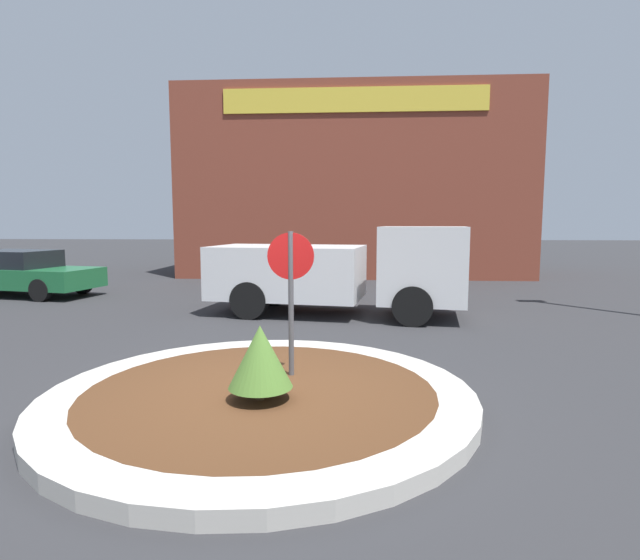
% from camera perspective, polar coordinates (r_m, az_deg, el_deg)
% --- Properties ---
extents(ground_plane, '(120.00, 120.00, 0.00)m').
position_cam_1_polar(ground_plane, '(6.26, -6.77, -13.84)').
color(ground_plane, '#2D2D30').
extents(traffic_island, '(5.11, 5.11, 0.18)m').
position_cam_1_polar(traffic_island, '(6.23, -6.78, -13.06)').
color(traffic_island, '#BCB7AD').
rests_on(traffic_island, ground_plane).
extents(stop_sign, '(0.60, 0.07, 2.07)m').
position_cam_1_polar(stop_sign, '(6.45, -3.35, -0.30)').
color(stop_sign, '#4C4C51').
rests_on(stop_sign, ground_plane).
extents(island_shrub, '(0.73, 0.73, 0.86)m').
position_cam_1_polar(island_shrub, '(5.69, -6.84, -8.67)').
color(island_shrub, brown).
rests_on(island_shrub, traffic_island).
extents(utility_truck, '(6.14, 2.93, 2.09)m').
position_cam_1_polar(utility_truck, '(11.74, 2.46, 1.15)').
color(utility_truck, silver).
rests_on(utility_truck, ground_plane).
extents(storefront_building, '(13.97, 6.07, 7.50)m').
position_cam_1_polar(storefront_building, '(22.12, 3.84, 10.61)').
color(storefront_building, brown).
rests_on(storefront_building, ground_plane).
extents(parked_sedan_green, '(4.82, 2.63, 1.36)m').
position_cam_1_polar(parked_sedan_green, '(17.45, -31.02, 0.71)').
color(parked_sedan_green, '#1E6638').
rests_on(parked_sedan_green, ground_plane).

